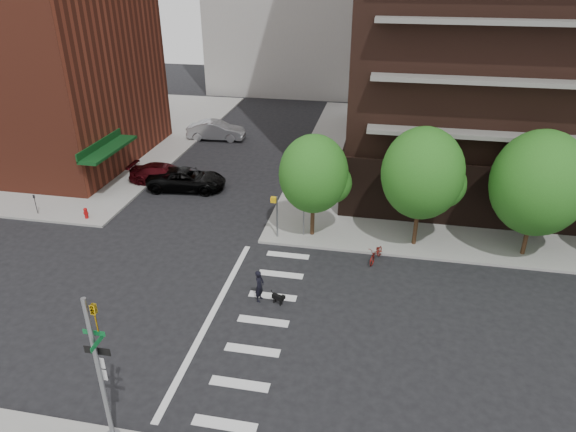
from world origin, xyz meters
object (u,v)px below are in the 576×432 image
(traffic_signal, at_px, (103,386))
(parked_car_maroon, at_px, (165,174))
(scooter, at_px, (376,254))
(dog_walker, at_px, (260,286))
(parked_car_silver, at_px, (216,130))
(parked_car_black, at_px, (187,179))
(fire_hydrant, at_px, (86,212))

(traffic_signal, distance_m, parked_car_maroon, 23.17)
(traffic_signal, height_order, scooter, traffic_signal)
(scooter, height_order, dog_walker, dog_walker)
(parked_car_silver, relative_size, scooter, 2.93)
(parked_car_black, relative_size, dog_walker, 3.34)
(parked_car_maroon, relative_size, scooter, 2.90)
(fire_hydrant, distance_m, dog_walker, 14.37)
(traffic_signal, bearing_deg, dog_walker, 72.16)
(traffic_signal, xyz_separation_m, parked_car_silver, (-6.99, 32.55, -1.84))
(traffic_signal, height_order, parked_car_black, traffic_signal)
(parked_car_black, bearing_deg, parked_car_maroon, 66.84)
(traffic_signal, relative_size, fire_hydrant, 8.20)
(fire_hydrant, height_order, scooter, scooter)
(fire_hydrant, distance_m, parked_car_silver, 17.52)
(parked_car_silver, bearing_deg, fire_hydrant, 165.46)
(dog_walker, bearing_deg, parked_car_black, 44.49)
(traffic_signal, bearing_deg, fire_hydrant, 123.26)
(traffic_signal, xyz_separation_m, parked_car_maroon, (-7.46, 21.85, -1.95))
(traffic_signal, distance_m, parked_car_black, 22.00)
(fire_hydrant, height_order, parked_car_maroon, parked_car_maroon)
(parked_car_black, relative_size, scooter, 3.12)
(fire_hydrant, bearing_deg, parked_car_maroon, 68.60)
(fire_hydrant, relative_size, parked_car_maroon, 0.14)
(parked_car_maroon, relative_size, dog_walker, 3.10)
(parked_car_maroon, bearing_deg, parked_car_black, -109.96)
(parked_car_silver, distance_m, dog_walker, 25.48)
(fire_hydrant, bearing_deg, parked_car_black, 52.53)
(parked_car_silver, xyz_separation_m, dog_walker, (9.91, -23.47, -0.03))
(fire_hydrant, bearing_deg, parked_car_silver, 80.00)
(traffic_signal, distance_m, fire_hydrant, 18.42)
(fire_hydrant, relative_size, scooter, 0.41)
(dog_walker, bearing_deg, parked_car_silver, 32.67)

